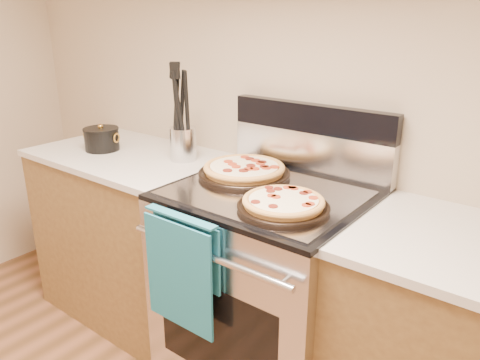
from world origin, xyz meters
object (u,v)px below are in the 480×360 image
Objects in this scene: utensil_crock at (183,144)px; saucepan at (102,140)px; range_body at (267,294)px; pepperoni_pizza_front at (283,204)px; pepperoni_pizza_back at (244,170)px.

saucepan is (-0.45, -0.13, -0.03)m from utensil_crock.
pepperoni_pizza_front is at bearing -41.11° from range_body.
pepperoni_pizza_back is (-0.18, 0.07, 0.50)m from range_body.
utensil_crock is at bearing 16.51° from saucepan.
utensil_crock reaches higher than pepperoni_pizza_front.
saucepan is at bearing -174.47° from pepperoni_pizza_back.
saucepan is at bearing 174.41° from pepperoni_pizza_front.
utensil_crock is at bearing 161.18° from pepperoni_pizza_front.
pepperoni_pizza_front is at bearing -31.48° from pepperoni_pizza_back.
pepperoni_pizza_front is 2.03× the size of utensil_crock.
pepperoni_pizza_back is at bearing 158.50° from range_body.
saucepan reaches higher than pepperoni_pizza_front.
pepperoni_pizza_front is 1.20m from saucepan.
saucepan is (-1.04, -0.01, 0.51)m from range_body.
pepperoni_pizza_back is 0.87m from saucepan.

